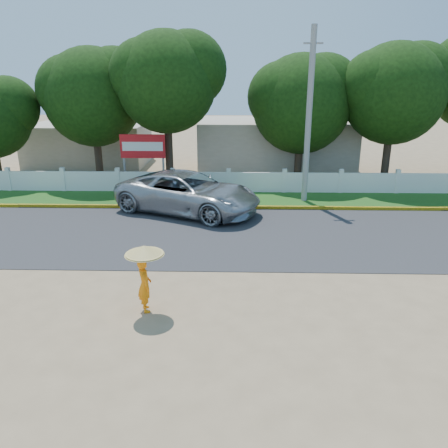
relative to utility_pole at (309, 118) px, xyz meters
The scene contains 12 objects.
ground 11.12m from the utility_pole, 111.81° to the right, with size 120.00×120.00×0.00m, color #9E8460.
road 7.58m from the utility_pole, 127.00° to the right, with size 60.00×7.00×0.02m, color #38383A.
grass_verge 5.61m from the utility_pole, behind, with size 60.00×3.50×0.03m, color #2D601E.
curb 5.77m from the utility_pole, 158.07° to the right, with size 40.00×0.18×0.16m, color yellow.
fence 5.47m from the utility_pole, 157.34° to the left, with size 40.00×0.10×1.10m, color silver.
building_near 8.81m from the utility_pole, 95.72° to the left, with size 10.00×6.00×3.20m, color #B7AD99.
building_far 16.95m from the utility_pole, 145.81° to the left, with size 8.00×5.00×2.80m, color #B7AD99.
utility_pole is the anchor object (origin of this frame).
vehicle 6.79m from the utility_pole, 159.65° to the right, with size 3.08×6.68×1.86m, color #A1A5A9.
monk_with_parasol 12.82m from the utility_pole, 117.82° to the right, with size 1.03×1.03×1.87m.
billboard 9.24m from the utility_pole, 162.60° to the left, with size 2.50×0.13×2.95m.
tree_row 4.51m from the utility_pole, 77.51° to the left, with size 39.96×7.23×8.73m.
Camera 1 is at (0.37, -11.79, 5.99)m, focal length 35.00 mm.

